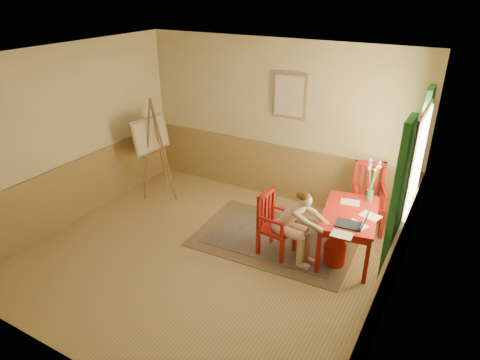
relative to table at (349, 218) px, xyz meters
The scene contains 14 objects.
room 2.16m from the table, 150.13° to the right, with size 5.04×4.54×2.84m.
wainscot 1.76m from the table, behind, with size 5.00×4.50×1.00m.
window 0.99m from the table, ahead, with size 0.12×2.01×2.20m.
wall_portrait 2.30m from the table, 141.26° to the left, with size 0.60×0.05×0.76m.
rug 1.24m from the table, behind, with size 2.47×1.70×0.02m.
table is the anchor object (origin of this frame).
chair_left 1.05m from the table, 155.03° to the right, with size 0.48×0.46×0.95m.
chair_back 0.91m from the table, 87.29° to the left, with size 0.62×0.63×1.09m.
figure 0.79m from the table, 142.69° to the right, with size 0.85×0.40×1.12m.
laptop 0.40m from the table, 67.54° to the right, with size 0.42×0.27×0.24m.
papers 0.21m from the table, 55.11° to the right, with size 0.66×1.12×0.00m.
vase 0.63m from the table, 74.59° to the left, with size 0.21×0.31×0.62m.
wastebasket 0.55m from the table, 106.72° to the right, with size 0.30×0.30×0.32m, color #AA190C.
easel 3.70m from the table, behind, with size 0.63×0.81×1.82m.
Camera 1 is at (2.92, -4.19, 3.63)m, focal length 31.71 mm.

